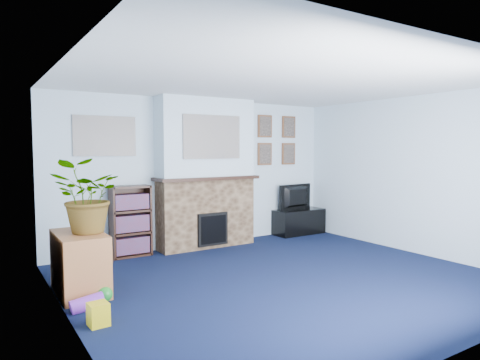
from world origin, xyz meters
TOP-DOWN VIEW (x-y plane):
  - floor at (0.00, 0.00)m, footprint 5.00×4.50m
  - ceiling at (0.00, 0.00)m, footprint 5.00×4.50m
  - wall_back at (0.00, 2.25)m, footprint 5.00×0.04m
  - wall_front at (0.00, -2.25)m, footprint 5.00×0.04m
  - wall_left at (-2.50, 0.00)m, footprint 0.04×4.50m
  - wall_right at (2.50, 0.00)m, footprint 0.04×4.50m
  - chimney_breast at (0.00, 2.05)m, footprint 1.72×0.50m
  - collage_main at (0.00, 1.84)m, footprint 1.00×0.03m
  - collage_left at (-1.55, 2.23)m, footprint 0.90×0.03m
  - portrait_tl at (1.30, 2.23)m, footprint 0.30×0.03m
  - portrait_tr at (1.85, 2.23)m, footprint 0.30×0.03m
  - portrait_bl at (1.30, 2.23)m, footprint 0.30×0.03m
  - portrait_br at (1.85, 2.23)m, footprint 0.30×0.03m
  - tv_stand at (1.95, 2.03)m, footprint 0.98×0.41m
  - television at (1.95, 2.05)m, footprint 0.81×0.21m
  - bookshelf at (-1.24, 2.11)m, footprint 0.58×0.28m
  - sideboard at (-2.24, 0.81)m, footprint 0.48×0.87m
  - potted_plant at (-2.19, 0.76)m, footprint 0.90×0.84m
  - mantel_clock at (0.01, 2.00)m, footprint 0.10×0.06m
  - mantel_candle at (0.37, 2.00)m, footprint 0.05×0.05m
  - mantel_teddy at (-0.63, 2.00)m, footprint 0.13×0.13m
  - mantel_can at (0.63, 2.00)m, footprint 0.06×0.06m
  - green_crate at (-2.26, 0.56)m, footprint 0.35×0.28m
  - toy_ball at (-2.09, 0.37)m, footprint 0.16×0.16m
  - toy_block at (-2.30, -0.20)m, footprint 0.18×0.18m
  - toy_tube at (-2.30, 0.23)m, footprint 0.33×0.15m

SIDE VIEW (x-z plane):
  - floor at x=0.00m, z-range -0.01..0.01m
  - toy_tube at x=-2.30m, z-range -0.03..0.17m
  - toy_ball at x=-2.09m, z-range 0.01..0.17m
  - toy_block at x=-2.30m, z-range 0.01..0.21m
  - green_crate at x=-2.26m, z-range 0.00..0.28m
  - tv_stand at x=1.95m, z-range -0.01..0.46m
  - sideboard at x=-2.24m, z-range 0.01..0.69m
  - bookshelf at x=-1.24m, z-range -0.02..1.03m
  - television at x=1.95m, z-range 0.46..0.93m
  - potted_plant at x=-2.19m, z-range 0.67..1.48m
  - chimney_breast at x=0.00m, z-range -0.02..2.38m
  - wall_back at x=0.00m, z-range 0.00..2.40m
  - wall_front at x=0.00m, z-range 0.00..2.40m
  - wall_left at x=-2.50m, z-range 0.00..2.40m
  - wall_right at x=2.50m, z-range 0.00..2.40m
  - mantel_can at x=0.63m, z-range 1.15..1.27m
  - mantel_teddy at x=-0.63m, z-range 1.15..1.28m
  - mantel_clock at x=0.01m, z-range 1.15..1.29m
  - mantel_candle at x=0.37m, z-range 1.15..1.31m
  - portrait_bl at x=1.30m, z-range 1.30..1.70m
  - portrait_br at x=1.85m, z-range 1.30..1.70m
  - collage_left at x=-1.55m, z-range 1.49..2.07m
  - collage_main at x=0.00m, z-range 1.44..2.12m
  - portrait_tl at x=1.30m, z-range 1.80..2.20m
  - portrait_tr at x=1.85m, z-range 1.80..2.20m
  - ceiling at x=0.00m, z-range 2.40..2.40m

